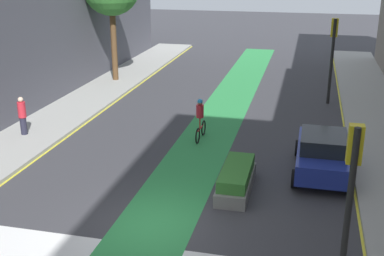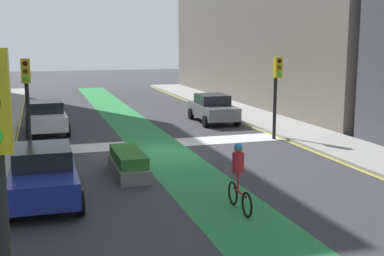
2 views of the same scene
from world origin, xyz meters
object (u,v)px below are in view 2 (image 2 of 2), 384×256
car_white_right_near (46,117)px  car_blue_right_far (43,174)px  traffic_signal_near_left (277,82)px  cyclist_in_lane (239,175)px  median_planter (128,163)px  traffic_signal_near_right (27,88)px  car_grey_left_near (213,108)px

car_white_right_near → car_blue_right_far: bearing=88.5°
traffic_signal_near_left → cyclist_in_lane: bearing=57.8°
cyclist_in_lane → median_planter: (2.24, -4.47, -0.57)m
traffic_signal_near_left → car_blue_right_far: bearing=30.8°
traffic_signal_near_right → cyclist_in_lane: 10.21m
traffic_signal_near_right → traffic_signal_near_left: (-10.94, -0.22, -0.03)m
traffic_signal_near_right → median_planter: (-3.27, 3.94, -2.33)m
car_blue_right_far → traffic_signal_near_left: bearing=-149.2°
traffic_signal_near_left → median_planter: size_ratio=1.30×
car_blue_right_far → cyclist_in_lane: bearing=154.9°
car_blue_right_far → median_planter: bearing=-143.5°
car_blue_right_far → median_planter: (-2.83, -2.09, -0.40)m
traffic_signal_near_right → car_grey_left_near: bearing=-149.4°
car_white_right_near → car_blue_right_far: (0.31, 11.33, 0.00)m
traffic_signal_near_right → cyclist_in_lane: size_ratio=2.09×
traffic_signal_near_right → car_grey_left_near: (-9.83, -5.81, -1.94)m
car_white_right_near → median_planter: car_white_right_near is taller
car_grey_left_near → car_white_right_near: (9.07, 0.51, 0.00)m
traffic_signal_near_left → cyclist_in_lane: (5.42, 8.63, -1.74)m
car_white_right_near → cyclist_in_lane: 14.51m
car_white_right_near → median_planter: size_ratio=1.43×
car_grey_left_near → median_planter: car_grey_left_near is taller
car_grey_left_near → cyclist_in_lane: (4.31, 14.22, 0.17)m
traffic_signal_near_left → car_blue_right_far: traffic_signal_near_left is taller
traffic_signal_near_left → cyclist_in_lane: 10.34m
car_white_right_near → median_planter: (-2.52, 9.24, -0.40)m
traffic_signal_near_left → cyclist_in_lane: size_ratio=2.07×
car_grey_left_near → cyclist_in_lane: cyclist_in_lane is taller
traffic_signal_near_right → median_planter: size_ratio=1.31×
car_blue_right_far → traffic_signal_near_right: bearing=-85.8°
car_blue_right_far → cyclist_in_lane: (-5.07, 2.37, 0.17)m
car_grey_left_near → car_white_right_near: same height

